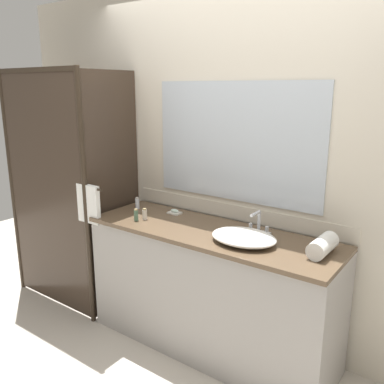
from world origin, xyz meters
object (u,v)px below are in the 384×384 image
object	(u,v)px
faucet	(258,226)
sink_basin	(244,237)
rolled_towel_near_edge	(323,246)
amenity_bottle_body_wash	(136,215)
amenity_bottle_shampoo	(145,214)
amenity_bottle_lotion	(137,203)
soap_dish	(175,212)

from	to	relation	value
faucet	sink_basin	bearing A→B (deg)	-90.00
faucet	rolled_towel_near_edge	world-z (taller)	faucet
faucet	amenity_bottle_body_wash	distance (m)	0.89
faucet	amenity_bottle_shampoo	size ratio (longest dim) A/B	2.01
faucet	amenity_bottle_lotion	size ratio (longest dim) A/B	1.79
sink_basin	rolled_towel_near_edge	world-z (taller)	rolled_towel_near_edge
faucet	soap_dish	size ratio (longest dim) A/B	1.70
sink_basin	amenity_bottle_body_wash	world-z (taller)	amenity_bottle_body_wash
soap_dish	amenity_bottle_shampoo	xyz separation A→B (m)	(-0.09, -0.24, 0.03)
amenity_bottle_shampoo	rolled_towel_near_edge	size ratio (longest dim) A/B	0.33
soap_dish	amenity_bottle_body_wash	size ratio (longest dim) A/B	1.11
amenity_bottle_lotion	amenity_bottle_shampoo	size ratio (longest dim) A/B	1.12
sink_basin	soap_dish	distance (m)	0.76
amenity_bottle_body_wash	amenity_bottle_lotion	size ratio (longest dim) A/B	0.95
soap_dish	rolled_towel_near_edge	distance (m)	1.20
sink_basin	amenity_bottle_lotion	distance (m)	1.07
amenity_bottle_shampoo	rolled_towel_near_edge	distance (m)	1.29
amenity_bottle_body_wash	amenity_bottle_shampoo	size ratio (longest dim) A/B	1.07
soap_dish	amenity_bottle_shampoo	size ratio (longest dim) A/B	1.18
sink_basin	rolled_towel_near_edge	size ratio (longest dim) A/B	1.65
sink_basin	amenity_bottle_shampoo	size ratio (longest dim) A/B	5.04
sink_basin	soap_dish	size ratio (longest dim) A/B	4.26
rolled_towel_near_edge	faucet	bearing A→B (deg)	168.72
sink_basin	rolled_towel_near_edge	distance (m)	0.48
soap_dish	amenity_bottle_body_wash	distance (m)	0.33
amenity_bottle_body_wash	rolled_towel_near_edge	bearing A→B (deg)	8.01
amenity_bottle_lotion	soap_dish	bearing A→B (deg)	11.82
soap_dish	amenity_bottle_shampoo	world-z (taller)	amenity_bottle_shampoo
sink_basin	amenity_bottle_shampoo	distance (m)	0.82
sink_basin	amenity_bottle_body_wash	distance (m)	0.85
amenity_bottle_lotion	sink_basin	bearing A→B (deg)	-8.10
amenity_bottle_body_wash	amenity_bottle_shampoo	bearing A→B (deg)	62.73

